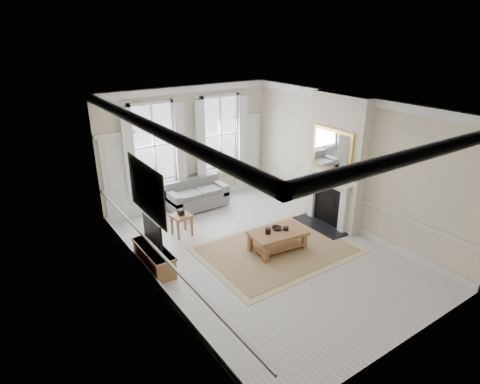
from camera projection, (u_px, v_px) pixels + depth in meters
floor at (264, 252)px, 9.32m from camera, size 7.20×7.20×0.00m
ceiling at (267, 105)px, 8.02m from camera, size 7.20×7.20×0.00m
back_wall at (188, 146)px, 11.42m from camera, size 5.20×0.00×5.20m
left_wall at (152, 213)px, 7.31m from camera, size 0.00×7.20×7.20m
right_wall at (348, 163)px, 10.03m from camera, size 0.00×7.20×7.20m
window_left at (154, 146)px, 10.76m from camera, size 1.26×0.20×2.20m
window_right at (220, 135)px, 11.85m from camera, size 1.26×0.20×2.20m
door_left at (120, 179)px, 10.53m from camera, size 0.90×0.08×2.30m
door_right at (247, 154)px, 12.67m from camera, size 0.90×0.08×2.30m
painting at (147, 190)px, 7.43m from camera, size 0.05×1.66×1.06m
chimney_breast at (337, 162)px, 10.09m from camera, size 0.35×1.70×3.38m
hearth at (319, 226)px, 10.50m from camera, size 0.55×1.50×0.05m
fireplace at (327, 199)px, 10.34m from camera, size 0.21×1.45×1.33m
mirror at (332, 150)px, 9.84m from camera, size 0.06×1.26×1.06m
sofa at (196, 196)px, 11.52m from camera, size 1.70×0.82×0.82m
side_table at (181, 219)px, 9.95m from camera, size 0.50×0.50×0.55m
rug at (277, 249)px, 9.41m from camera, size 3.50×2.60×0.02m
coffee_table at (278, 235)px, 9.26m from camera, size 1.38×0.91×0.49m
ceramic_pot_a at (268, 231)px, 9.11m from camera, size 0.13×0.13×0.13m
ceramic_pot_b at (286, 228)px, 9.28m from camera, size 0.12×0.12×0.09m
bowl at (277, 228)px, 9.32m from camera, size 0.30×0.30×0.06m
tv_stand at (154, 258)px, 8.64m from camera, size 0.43×1.34×0.48m
tv at (153, 231)px, 8.41m from camera, size 0.08×0.90×0.68m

